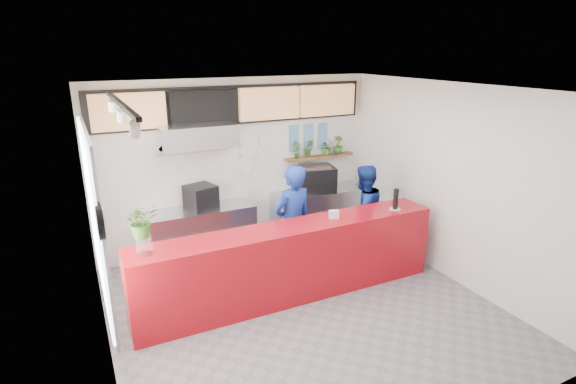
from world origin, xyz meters
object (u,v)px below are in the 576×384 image
object	(u,v)px
espresso_machine	(314,179)
service_counter	(291,262)
panini_oven	(201,197)
pepper_mill	(396,199)
staff_center	(293,224)
staff_right	(363,212)

from	to	relation	value
espresso_machine	service_counter	bearing A→B (deg)	-115.58
panini_oven	espresso_machine	xyz separation A→B (m)	(2.16, 0.00, 0.03)
pepper_mill	panini_oven	bearing A→B (deg)	143.00
staff_center	staff_right	world-z (taller)	staff_center
espresso_machine	staff_center	bearing A→B (deg)	-118.10
espresso_machine	staff_center	size ratio (longest dim) A/B	0.39
service_counter	pepper_mill	world-z (taller)	pepper_mill
service_counter	staff_center	distance (m)	0.64
panini_oven	staff_center	xyz separation A→B (m)	(1.03, -1.34, -0.18)
panini_oven	espresso_machine	size ratio (longest dim) A/B	0.61
panini_oven	staff_right	distance (m)	2.72
service_counter	espresso_machine	xyz separation A→B (m)	(1.39, 1.80, 0.58)
espresso_machine	pepper_mill	bearing A→B (deg)	-67.50
service_counter	staff_right	xyz separation A→B (m)	(1.67, 0.64, 0.27)
panini_oven	staff_center	size ratio (longest dim) A/B	0.24
panini_oven	espresso_machine	world-z (taller)	espresso_machine
espresso_machine	staff_center	xyz separation A→B (m)	(-1.13, -1.34, -0.21)
staff_right	pepper_mill	bearing A→B (deg)	89.64
staff_center	pepper_mill	xyz separation A→B (m)	(1.48, -0.55, 0.35)
pepper_mill	staff_center	bearing A→B (deg)	159.65
service_counter	staff_right	bearing A→B (deg)	20.91
espresso_machine	pepper_mill	size ratio (longest dim) A/B	2.31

